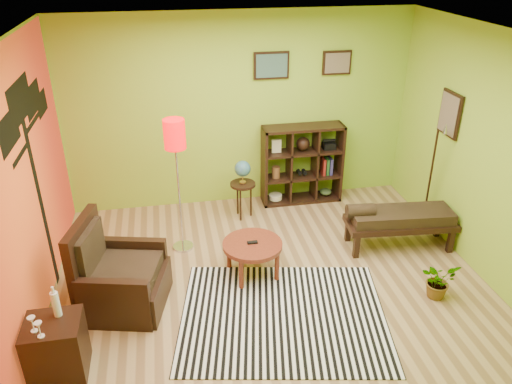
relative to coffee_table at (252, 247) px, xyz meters
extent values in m
plane|color=tan|center=(0.18, -0.28, -0.37)|extent=(5.00, 5.00, 0.00)
cube|color=#93C02F|center=(0.18, 1.97, 1.03)|extent=(5.00, 0.04, 2.80)
cube|color=#93C02F|center=(0.18, -2.53, 1.03)|extent=(5.00, 0.04, 2.80)
cube|color=#93C02F|center=(-2.32, -0.28, 1.03)|extent=(0.04, 4.50, 2.80)
cube|color=#93C02F|center=(2.68, -0.28, 1.03)|extent=(0.04, 4.50, 2.80)
cube|color=white|center=(0.18, -0.28, 2.43)|extent=(5.00, 4.50, 0.04)
cube|color=#F75B1F|center=(-2.30, -0.28, 1.03)|extent=(0.01, 4.45, 2.75)
cube|color=black|center=(-2.28, 0.27, 0.68)|extent=(0.01, 0.14, 2.10)
cube|color=black|center=(-2.28, -0.23, 1.68)|extent=(0.01, 0.65, 0.32)
cube|color=black|center=(-2.28, 0.32, 1.81)|extent=(0.01, 0.85, 0.40)
cube|color=black|center=(-2.28, 0.82, 1.68)|extent=(0.01, 0.70, 0.32)
cube|color=black|center=(-2.28, 1.17, 1.53)|extent=(0.01, 0.50, 0.26)
cube|color=black|center=(0.63, 1.94, 1.68)|extent=(0.50, 0.03, 0.38)
cube|color=#497164|center=(0.63, 1.91, 1.68)|extent=(0.44, 0.01, 0.32)
cube|color=black|center=(1.58, 1.94, 1.68)|extent=(0.42, 0.03, 0.34)
cube|color=#847159|center=(1.58, 1.91, 1.68)|extent=(0.36, 0.01, 0.28)
cube|color=black|center=(2.65, 0.62, 1.28)|extent=(0.03, 0.44, 0.56)
cube|color=#847159|center=(2.62, 0.62, 1.28)|extent=(0.01, 0.38, 0.50)
cylinder|color=black|center=(2.53, 0.62, 0.41)|extent=(0.23, 0.34, 1.46)
cone|color=silver|center=(2.53, 0.47, 1.15)|extent=(0.08, 0.09, 0.16)
cube|color=white|center=(0.19, -0.81, -0.37)|extent=(2.47, 2.13, 0.01)
cylinder|color=maroon|center=(0.00, 0.00, 0.04)|extent=(0.71, 0.71, 0.05)
cylinder|color=maroon|center=(0.18, 0.26, -0.18)|extent=(0.06, 0.06, 0.38)
cylinder|color=maroon|center=(-0.26, 0.18, -0.18)|extent=(0.06, 0.06, 0.38)
cylinder|color=maroon|center=(0.26, -0.18, -0.18)|extent=(0.06, 0.06, 0.38)
cylinder|color=maroon|center=(-0.18, -0.26, -0.18)|extent=(0.06, 0.06, 0.38)
cube|color=black|center=(0.00, 0.00, 0.07)|extent=(0.12, 0.05, 0.02)
cube|color=black|center=(-1.45, -0.30, -0.19)|extent=(1.00, 0.98, 0.38)
cube|color=black|center=(-1.84, -0.21, 0.14)|extent=(0.28, 0.81, 1.04)
cube|color=black|center=(-1.55, -0.68, -0.07)|extent=(0.75, 0.27, 0.60)
cube|color=black|center=(-1.36, 0.07, -0.07)|extent=(0.75, 0.27, 0.60)
cube|color=tan|center=(-1.43, -0.31, 0.07)|extent=(0.79, 0.78, 0.13)
cube|color=tan|center=(-1.77, -0.23, 0.33)|extent=(0.23, 0.61, 0.47)
cube|color=black|center=(-2.02, -1.18, -0.08)|extent=(0.50, 0.45, 0.59)
cylinder|color=white|center=(-1.97, -1.08, 0.34)|extent=(0.07, 0.07, 0.25)
cylinder|color=white|center=(-1.97, -1.08, 0.49)|extent=(0.02, 0.02, 0.07)
cylinder|color=white|center=(-2.14, -1.26, 0.22)|extent=(0.06, 0.06, 0.01)
cylinder|color=white|center=(-2.14, -1.26, 0.27)|extent=(0.01, 0.01, 0.09)
cone|color=white|center=(-2.14, -1.26, 0.34)|extent=(0.07, 0.07, 0.06)
cylinder|color=white|center=(-2.07, -1.34, 0.22)|extent=(0.06, 0.06, 0.01)
cylinder|color=white|center=(-2.07, -1.34, 0.27)|extent=(0.01, 0.01, 0.09)
cone|color=white|center=(-2.07, -1.34, 0.34)|extent=(0.07, 0.07, 0.06)
cylinder|color=silver|center=(-0.79, 0.73, -0.36)|extent=(0.26, 0.26, 0.03)
cylinder|color=silver|center=(-0.79, 0.73, 0.44)|extent=(0.02, 0.02, 1.63)
cylinder|color=#E10406|center=(-0.79, 0.73, 1.20)|extent=(0.25, 0.25, 0.36)
cylinder|color=black|center=(0.12, 1.40, 0.15)|extent=(0.36, 0.36, 0.04)
cylinder|color=black|center=(0.23, 1.40, -0.12)|extent=(0.03, 0.03, 0.50)
cylinder|color=black|center=(0.05, 1.50, -0.12)|extent=(0.03, 0.03, 0.50)
cylinder|color=black|center=(0.06, 1.29, -0.12)|extent=(0.03, 0.03, 0.50)
cylinder|color=gold|center=(0.12, 1.40, 0.18)|extent=(0.09, 0.09, 0.02)
cylinder|color=gold|center=(0.12, 1.40, 0.24)|extent=(0.01, 0.01, 0.09)
sphere|color=#2C4D9D|center=(0.12, 1.40, 0.39)|extent=(0.22, 0.22, 0.22)
cube|color=black|center=(0.50, 1.75, 0.23)|extent=(0.04, 0.35, 1.20)
cube|color=black|center=(1.66, 1.75, 0.23)|extent=(0.04, 0.35, 1.20)
cube|color=black|center=(1.08, 1.75, -0.35)|extent=(1.20, 0.35, 0.04)
cube|color=black|center=(1.08, 1.75, 0.81)|extent=(1.20, 0.35, 0.04)
cube|color=black|center=(0.88, 1.75, 0.23)|extent=(0.03, 0.33, 1.12)
cube|color=black|center=(1.28, 1.75, 0.23)|extent=(0.03, 0.33, 1.12)
cube|color=black|center=(1.08, 1.75, 0.03)|extent=(1.12, 0.33, 0.03)
cube|color=black|center=(1.08, 1.75, 0.43)|extent=(1.12, 0.33, 0.03)
cylinder|color=beige|center=(0.68, 1.75, -0.28)|extent=(0.20, 0.20, 0.07)
sphere|color=black|center=(1.08, 1.75, 0.56)|extent=(0.20, 0.20, 0.20)
cube|color=black|center=(1.48, 1.75, 0.50)|extent=(0.18, 0.15, 0.10)
cylinder|color=black|center=(1.04, 1.75, 0.10)|extent=(0.06, 0.12, 0.06)
cylinder|color=black|center=(1.12, 1.75, 0.10)|extent=(0.06, 0.12, 0.06)
ellipsoid|color=#384C26|center=(1.48, 1.75, -0.27)|extent=(0.18, 0.18, 0.09)
cylinder|color=brown|center=(0.68, 1.75, 0.13)|extent=(0.12, 0.12, 0.18)
cube|color=beige|center=(0.68, 1.75, 0.55)|extent=(0.14, 0.03, 0.20)
cube|color=maroon|center=(1.41, 1.75, 0.17)|extent=(0.04, 0.18, 0.26)
cube|color=#1E4C1E|center=(1.46, 1.75, 0.17)|extent=(0.04, 0.18, 0.26)
cube|color=navy|center=(1.52, 1.75, 0.17)|extent=(0.04, 0.18, 0.26)
cube|color=black|center=(1.98, 0.25, -0.02)|extent=(1.43, 0.62, 0.08)
cube|color=tan|center=(1.98, 0.25, 0.08)|extent=(1.33, 0.55, 0.14)
cylinder|color=tan|center=(1.44, 0.30, 0.18)|extent=(0.36, 0.21, 0.18)
cube|color=black|center=(2.62, 0.39, -0.22)|extent=(0.08, 0.08, 0.31)
cube|color=black|center=(1.39, 0.50, -0.22)|extent=(0.08, 0.08, 0.31)
cube|color=black|center=(2.58, 0.00, -0.22)|extent=(0.08, 0.08, 0.31)
cube|color=black|center=(1.35, 0.10, -0.22)|extent=(0.08, 0.08, 0.31)
imported|color=#26661E|center=(1.96, -0.80, -0.21)|extent=(0.50, 0.53, 0.33)
camera|label=1|loc=(-0.87, -4.86, 3.23)|focal=35.00mm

